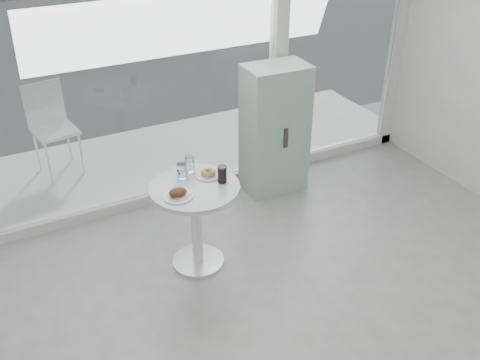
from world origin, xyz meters
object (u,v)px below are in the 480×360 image
mint_cabinet (275,130)px  water_tumbler_b (190,165)px  plate_donut (208,174)px  main_table (196,209)px  patio_chair (51,123)px  water_tumbler_a (182,172)px  plate_fritter (178,193)px  cola_glass (222,175)px

mint_cabinet → water_tumbler_b: bearing=-151.7°
mint_cabinet → plate_donut: mint_cabinet is taller
plate_donut → main_table: bearing=-149.5°
mint_cabinet → patio_chair: size_ratio=1.37×
patio_chair → water_tumbler_a: size_ratio=7.42×
mint_cabinet → plate_fritter: 1.63m
main_table → mint_cabinet: mint_cabinet is taller
plate_donut → water_tumbler_a: (-0.20, 0.06, 0.04)m
main_table → cola_glass: cola_glass is taller
plate_fritter → cola_glass: bearing=6.0°
main_table → water_tumbler_a: bearing=104.4°
plate_donut → water_tumbler_a: bearing=163.1°
plate_donut → water_tumbler_b: bearing=127.7°
water_tumbler_b → mint_cabinet: bearing=26.2°
patio_chair → water_tumbler_b: bearing=-77.2°
patio_chair → water_tumbler_b: (0.80, -1.90, 0.23)m
plate_fritter → water_tumbler_a: size_ratio=1.80×
water_tumbler_b → plate_fritter: bearing=-125.7°
patio_chair → plate_donut: size_ratio=4.54×
main_table → plate_donut: plate_donut is taller
plate_donut → plate_fritter: bearing=-151.4°
water_tumbler_a → water_tumbler_b: bearing=36.3°
water_tumbler_b → patio_chair: bearing=112.8°
plate_donut → cola_glass: size_ratio=1.51×
main_table → patio_chair: bearing=109.2°
main_table → plate_fritter: bearing=-153.4°
main_table → plate_donut: bearing=30.5°
cola_glass → plate_fritter: bearing=-174.0°
plate_donut → cola_glass: cola_glass is taller
mint_cabinet → plate_donut: (-1.04, -0.70, 0.13)m
mint_cabinet → plate_fritter: bearing=-145.2°
mint_cabinet → plate_fritter: size_ratio=5.67×
water_tumbler_b → plate_donut: bearing=-52.3°
mint_cabinet → plate_fritter: mint_cabinet is taller
patio_chair → cola_glass: bearing=-76.1°
water_tumbler_a → cola_glass: 0.33m
mint_cabinet → main_table: bearing=-144.4°
plate_fritter → cola_glass: 0.39m
mint_cabinet → water_tumbler_a: bearing=-150.8°
main_table → mint_cabinet: bearing=33.4°
patio_chair → plate_fritter: (0.57, -2.21, 0.20)m
plate_fritter → plate_donut: plate_fritter is taller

